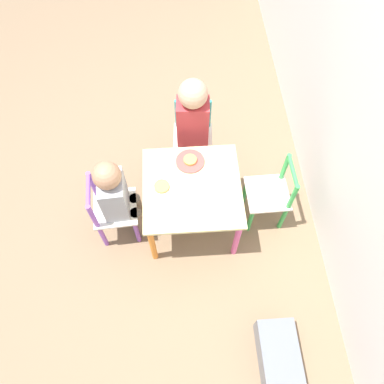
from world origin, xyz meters
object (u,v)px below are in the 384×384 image
plate_left (190,161)px  storage_bin (278,354)px  chair_purple (112,210)px  chair_green (271,195)px  kids_table (192,192)px  child_front (117,195)px  plate_front (162,187)px  chair_teal (193,137)px  child_left (193,122)px

plate_left → storage_bin: 1.19m
plate_left → storage_bin: (1.06, 0.41, -0.36)m
chair_purple → chair_green: size_ratio=1.00×
kids_table → child_front: 0.44m
plate_front → kids_table: bearing=90.0°
chair_purple → chair_green: 0.99m
chair_teal → child_left: 0.24m
plate_left → chair_teal: bearing=173.3°
chair_green → child_front: 0.94m
chair_purple → child_front: bearing=-90.0°
kids_table → chair_green: (-0.01, 0.49, -0.11)m
plate_left → storage_bin: size_ratio=0.51×
child_left → plate_front: child_left is taller
child_left → child_front: child_left is taller
child_front → storage_bin: size_ratio=2.12×
chair_teal → plate_left: size_ratio=3.02×
storage_bin → plate_left: bearing=-158.6°
child_front → plate_front: (-0.03, 0.26, 0.01)m
chair_teal → chair_green: bearing=-42.2°
kids_table → child_front: size_ratio=0.80×
chair_green → child_front: bearing=-88.8°
chair_green → storage_bin: chair_green is taller
chair_teal → child_front: bearing=-127.5°
child_left → storage_bin: size_ratio=2.37×
chair_purple → child_left: 0.74m
storage_bin → chair_green: bearing=175.0°
child_front → storage_bin: child_front is taller
chair_teal → chair_green: size_ratio=1.00×
chair_teal → plate_left: bearing=-92.4°
chair_teal → chair_purple: size_ratio=1.00×
kids_table → storage_bin: 1.02m
storage_bin → kids_table: bearing=-154.8°
chair_purple → plate_left: bearing=-71.0°
chair_green → storage_bin: (0.89, -0.08, -0.18)m
chair_purple → child_front: child_front is taller
chair_green → plate_front: chair_green is taller
kids_table → plate_front: (-0.00, -0.17, 0.07)m
kids_table → chair_purple: chair_purple is taller
child_front → plate_front: 0.26m
child_front → chair_green: bearing=-91.4°
chair_green → storage_bin: 0.91m
child_front → plate_left: (-0.20, 0.43, 0.01)m
chair_purple → storage_bin: bearing=-137.0°
kids_table → chair_purple: bearing=-86.1°
kids_table → chair_purple: 0.50m
chair_purple → storage_bin: chair_purple is taller
kids_table → child_left: (-0.43, 0.03, 0.12)m
child_front → storage_bin: bearing=-139.2°
child_left → chair_purple: bearing=-134.0°
kids_table → child_left: size_ratio=0.71×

